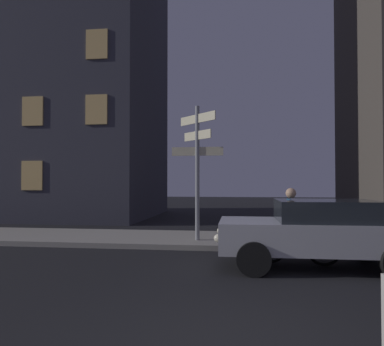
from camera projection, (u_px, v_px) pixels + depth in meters
ground_plane at (234, 345)px, 4.05m from camera, size 80.00×80.00×0.00m
sidewalk_kerb at (239, 240)px, 10.84m from camera, size 40.00×2.84×0.14m
signpost at (197, 159)px, 10.51m from camera, size 1.43×1.10×3.70m
car_near_left at (318, 231)px, 7.67m from camera, size 3.95×1.96×1.37m
cyclist at (294, 229)px, 8.02m from camera, size 1.81×0.37×1.61m
building_left_block at (25, 35)px, 19.89m from camera, size 13.67×7.71×18.87m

